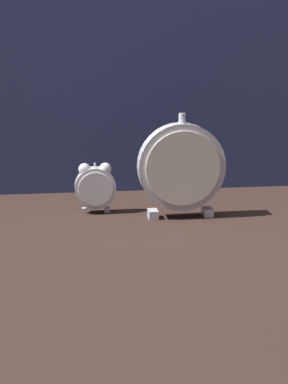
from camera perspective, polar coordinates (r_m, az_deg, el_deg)
name	(u,v)px	position (r m, az deg, el deg)	size (l,w,h in m)	color
ground_plane	(149,228)	(1.07, 0.57, -3.86)	(4.00, 4.00, 0.00)	black
fabric_backdrop_drape	(131,36)	(1.34, -1.44, 16.32)	(1.27, 0.01, 0.77)	navy
alarm_clock_twin_bell	(95,186)	(1.16, -5.22, 0.69)	(0.09, 0.03, 0.11)	silver
mantel_clock_silver	(181,168)	(1.12, 4.01, 2.61)	(0.18, 0.04, 0.22)	silver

